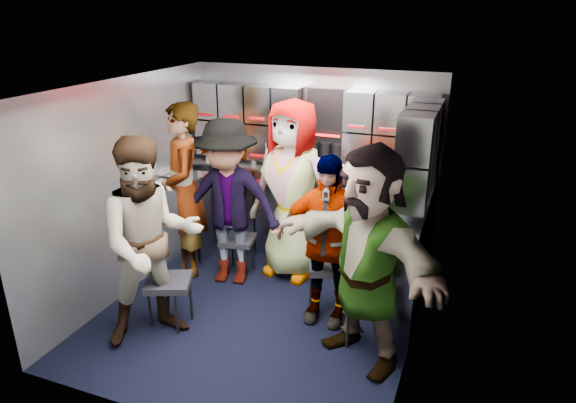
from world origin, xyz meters
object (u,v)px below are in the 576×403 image
(jump_seat_near_right, at_px, (369,303))
(attendant_arc_a, at_px, (151,242))
(attendant_arc_d, at_px, (326,241))
(jump_seat_near_left, at_px, (169,285))
(jump_seat_center, at_px, (298,233))
(attendant_standing, at_px, (184,191))
(attendant_arc_b, at_px, (228,204))
(attendant_arc_c, at_px, (293,190))
(jump_seat_mid_right, at_px, (331,267))
(jump_seat_mid_left, at_px, (238,242))
(attendant_arc_e, at_px, (367,258))

(jump_seat_near_right, height_order, attendant_arc_a, attendant_arc_a)
(jump_seat_near_right, relative_size, attendant_arc_d, 0.31)
(jump_seat_near_left, height_order, jump_seat_center, jump_seat_near_left)
(jump_seat_center, distance_m, attendant_standing, 1.31)
(attendant_arc_b, bearing_deg, attendant_arc_d, -24.80)
(attendant_arc_c, bearing_deg, jump_seat_mid_right, -31.33)
(jump_seat_near_right, distance_m, attendant_arc_c, 1.51)
(jump_seat_center, height_order, jump_seat_near_right, jump_seat_near_right)
(jump_seat_mid_left, relative_size, attendant_arc_d, 0.26)
(jump_seat_mid_left, bearing_deg, jump_seat_mid_right, -15.88)
(jump_seat_near_right, bearing_deg, attendant_standing, 164.60)
(jump_seat_near_right, bearing_deg, attendant_arc_e, -90.00)
(jump_seat_near_left, xyz_separation_m, attendant_arc_a, (-0.00, -0.18, 0.50))
(attendant_arc_b, distance_m, attendant_arc_d, 1.18)
(jump_seat_mid_right, height_order, jump_seat_near_right, jump_seat_mid_right)
(jump_seat_near_left, bearing_deg, attendant_arc_d, 24.81)
(attendant_arc_a, height_order, attendant_arc_d, attendant_arc_a)
(jump_seat_near_left, distance_m, attendant_arc_c, 1.57)
(attendant_arc_e, bearing_deg, attendant_arc_c, 163.39)
(attendant_arc_b, height_order, attendant_arc_e, attendant_arc_e)
(jump_seat_mid_left, xyz_separation_m, jump_seat_center, (0.54, 0.39, 0.02))
(jump_seat_near_left, distance_m, jump_seat_near_right, 1.76)
(jump_seat_near_right, relative_size, attendant_arc_b, 0.28)
(jump_seat_mid_left, relative_size, attendant_arc_a, 0.23)
(jump_seat_mid_right, bearing_deg, attendant_arc_b, 172.87)
(attendant_arc_a, bearing_deg, attendant_arc_d, -14.71)
(jump_seat_mid_right, xyz_separation_m, attendant_arc_a, (-1.27, -0.95, 0.46))
(attendant_arc_a, distance_m, attendant_arc_e, 1.76)
(jump_seat_near_left, xyz_separation_m, attendant_arc_b, (0.14, 0.91, 0.46))
(attendant_arc_b, bearing_deg, jump_seat_mid_left, 81.08)
(jump_seat_center, relative_size, attendant_arc_b, 0.25)
(attendant_arc_b, bearing_deg, jump_seat_near_left, -107.71)
(jump_seat_mid_left, bearing_deg, jump_seat_near_left, -97.35)
(attendant_arc_c, relative_size, attendant_arc_e, 1.04)
(jump_seat_near_left, distance_m, attendant_arc_d, 1.45)
(jump_seat_near_left, distance_m, jump_seat_mid_left, 1.10)
(jump_seat_mid_right, relative_size, attendant_arc_a, 0.29)
(jump_seat_mid_right, relative_size, attendant_arc_d, 0.33)
(attendant_arc_a, bearing_deg, jump_seat_mid_left, 37.85)
(attendant_arc_c, bearing_deg, attendant_arc_b, -133.10)
(jump_seat_mid_right, xyz_separation_m, attendant_standing, (-1.65, 0.16, 0.49))
(attendant_arc_e, bearing_deg, attendant_arc_b, -174.28)
(attendant_arc_c, bearing_deg, jump_seat_near_left, -106.75)
(attendant_arc_a, relative_size, attendant_arc_c, 0.95)
(jump_seat_mid_left, xyz_separation_m, jump_seat_near_right, (1.58, -0.74, 0.04))
(attendant_arc_c, height_order, attendant_arc_e, attendant_arc_c)
(attendant_arc_a, distance_m, attendant_arc_c, 1.63)
(attendant_arc_e, bearing_deg, jump_seat_mid_left, -179.38)
(attendant_arc_d, bearing_deg, attendant_arc_a, -148.65)
(attendant_standing, xyz_separation_m, attendant_arc_b, (0.52, -0.02, -0.06))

